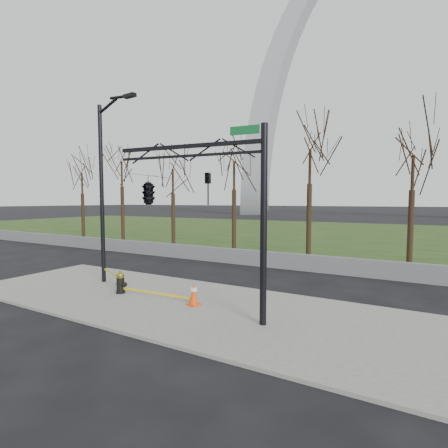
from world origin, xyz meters
The scene contains 11 objects.
ground centered at (0.00, 0.00, 0.00)m, with size 500.00×500.00×0.00m, color black.
sidewalk centered at (0.00, 0.00, 0.05)m, with size 18.00×6.00×0.10m, color slate.
grass_strip centered at (0.00, 30.00, 0.03)m, with size 120.00×40.00×0.06m, color #203814.
guardrail centered at (0.00, 8.00, 0.45)m, with size 60.00×0.30×0.90m, color #59595B.
gateway_arch centered at (0.00, 75.00, 32.50)m, with size 66.00×6.00×65.00m, color #B4B7BC, non-canonical shape.
tree_row centered at (-6.71, 12.00, 3.94)m, with size 32.58×4.00×7.87m.
fire_hydrant centered at (-2.51, -0.22, 0.51)m, with size 0.55×0.36×0.90m.
traffic_cone centered at (0.89, -0.04, 0.50)m, with size 0.50×0.50×0.79m.
street_light centered at (-4.40, 0.76, 4.69)m, with size 2.39×0.40×8.21m.
traffic_signal_mast centered at (0.52, -0.95, 4.15)m, with size 5.07×2.53×6.00m.
caution_tape centered at (-1.93, 0.04, 0.47)m, with size 5.52×1.00×0.45m.
Camera 1 is at (7.39, -9.50, 3.77)m, focal length 26.42 mm.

